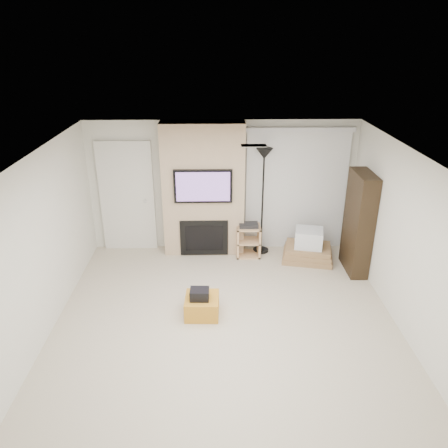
{
  "coord_description": "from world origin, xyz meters",
  "views": [
    {
      "loc": [
        -0.14,
        -5.1,
        3.91
      ],
      "look_at": [
        0.0,
        1.2,
        1.15
      ],
      "focal_mm": 35.0,
      "sensor_mm": 36.0,
      "label": 1
    }
  ],
  "objects_px": {
    "bookshelf": "(359,223)",
    "av_stand": "(248,239)",
    "ottoman": "(202,306)",
    "box_stack": "(308,248)",
    "floor_lamp": "(264,172)"
  },
  "relations": [
    {
      "from": "ottoman",
      "to": "bookshelf",
      "type": "relative_size",
      "value": 0.28
    },
    {
      "from": "bookshelf",
      "to": "av_stand",
      "type": "bearing_deg",
      "value": 162.6
    },
    {
      "from": "floor_lamp",
      "to": "ottoman",
      "type": "bearing_deg",
      "value": -117.82
    },
    {
      "from": "floor_lamp",
      "to": "av_stand",
      "type": "relative_size",
      "value": 3.09
    },
    {
      "from": "floor_lamp",
      "to": "box_stack",
      "type": "bearing_deg",
      "value": -23.15
    },
    {
      "from": "box_stack",
      "to": "bookshelf",
      "type": "bearing_deg",
      "value": -27.37
    },
    {
      "from": "av_stand",
      "to": "bookshelf",
      "type": "bearing_deg",
      "value": -17.4
    },
    {
      "from": "floor_lamp",
      "to": "box_stack",
      "type": "relative_size",
      "value": 1.98
    },
    {
      "from": "av_stand",
      "to": "ottoman",
      "type": "bearing_deg",
      "value": -113.57
    },
    {
      "from": "ottoman",
      "to": "box_stack",
      "type": "xyz_separation_m",
      "value": [
        1.94,
        1.72,
        0.08
      ]
    },
    {
      "from": "ottoman",
      "to": "av_stand",
      "type": "bearing_deg",
      "value": 66.43
    },
    {
      "from": "floor_lamp",
      "to": "av_stand",
      "type": "bearing_deg",
      "value": -147.56
    },
    {
      "from": "ottoman",
      "to": "floor_lamp",
      "type": "bearing_deg",
      "value": 62.18
    },
    {
      "from": "ottoman",
      "to": "bookshelf",
      "type": "height_order",
      "value": "bookshelf"
    },
    {
      "from": "floor_lamp",
      "to": "av_stand",
      "type": "height_order",
      "value": "floor_lamp"
    }
  ]
}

